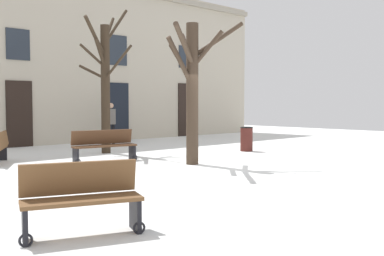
# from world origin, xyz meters

# --- Properties ---
(ground_plane) EXTENTS (36.07, 36.07, 0.00)m
(ground_plane) POSITION_xyz_m (0.00, 0.00, 0.00)
(ground_plane) COLOR white
(building_facade) EXTENTS (22.54, 0.60, 7.17)m
(building_facade) POSITION_xyz_m (-0.00, 9.45, 3.64)
(building_facade) COLOR #BCB29E
(building_facade) RESTS_ON ground
(tree_foreground) EXTENTS (2.29, 2.36, 5.10)m
(tree_foreground) POSITION_xyz_m (-1.02, 5.08, 2.50)
(tree_foreground) COLOR #382B1E
(tree_foreground) RESTS_ON ground
(tree_left_of_center) EXTENTS (2.81, 2.22, 4.03)m
(tree_left_of_center) POSITION_xyz_m (-0.83, 0.96, 2.27)
(tree_left_of_center) COLOR #423326
(tree_left_of_center) RESTS_ON ground
(litter_bin) EXTENTS (0.47, 0.47, 0.87)m
(litter_bin) POSITION_xyz_m (2.99, 2.17, 0.44)
(litter_bin) COLOR #4C1E19
(litter_bin) RESTS_ON ground
(bench_facing_shops) EXTENTS (1.61, 1.01, 0.95)m
(bench_facing_shops) POSITION_xyz_m (-6.58, -3.03, 0.47)
(bench_facing_shops) COLOR brown
(bench_facing_shops) RESTS_ON ground
(bench_far_corner) EXTENTS (1.95, 0.83, 0.93)m
(bench_far_corner) POSITION_xyz_m (-2.30, 3.18, 0.48)
(bench_far_corner) COLOR #51331E
(bench_far_corner) RESTS_ON ground
(person_crossing_plaza) EXTENTS (0.44, 0.40, 1.73)m
(person_crossing_plaza) POSITION_xyz_m (1.04, 7.91, 0.96)
(person_crossing_plaza) COLOR black
(person_crossing_plaza) RESTS_ON ground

